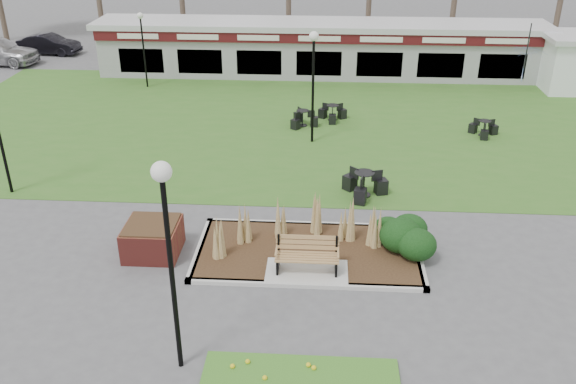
# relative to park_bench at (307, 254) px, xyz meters

# --- Properties ---
(ground) EXTENTS (100.00, 100.00, 0.00)m
(ground) POSITION_rel_park_bench_xyz_m (0.00, -0.25, -0.59)
(ground) COLOR #515154
(ground) RESTS_ON ground
(lawn) EXTENTS (34.00, 16.00, 0.02)m
(lawn) POSITION_rel_park_bench_xyz_m (0.00, 11.75, -0.58)
(lawn) COLOR #346821
(lawn) RESTS_ON ground
(planting_bed) EXTENTS (6.75, 3.40, 1.27)m
(planting_bed) POSITION_rel_park_bench_xyz_m (1.27, 1.10, -0.22)
(planting_bed) COLOR #341F14
(planting_bed) RESTS_ON ground
(park_bench) EXTENTS (1.70, 0.66, 0.93)m
(park_bench) POSITION_rel_park_bench_xyz_m (0.00, 0.00, 0.00)
(park_bench) COLOR #AC8D4D
(park_bench) RESTS_ON ground
(brick_planter) EXTENTS (1.50, 1.50, 0.95)m
(brick_planter) POSITION_rel_park_bench_xyz_m (-4.40, 0.75, -0.11)
(brick_planter) COLOR maroon
(brick_planter) RESTS_ON ground
(food_pavilion) EXTENTS (24.60, 3.40, 2.90)m
(food_pavilion) POSITION_rel_park_bench_xyz_m (0.00, 19.71, 0.89)
(food_pavilion) COLOR #939396
(food_pavilion) RESTS_ON ground
(lamp_post_near_left) EXTENTS (0.40, 0.40, 4.86)m
(lamp_post_near_left) POSITION_rel_park_bench_xyz_m (-2.63, -3.75, 2.95)
(lamp_post_near_left) COLOR black
(lamp_post_near_left) RESTS_ON ground
(lamp_post_mid_right) EXTENTS (0.37, 0.37, 4.50)m
(lamp_post_mid_right) POSITION_rel_park_bench_xyz_m (-0.12, 9.55, 2.69)
(lamp_post_mid_right) COLOR black
(lamp_post_mid_right) RESTS_ON ground
(lamp_post_far_left) EXTENTS (0.32, 0.32, 3.82)m
(lamp_post_far_left) POSITION_rel_park_bench_xyz_m (-8.95, 16.75, 2.20)
(lamp_post_far_left) COLOR black
(lamp_post_far_left) RESTS_ON ground
(bistro_set_a) EXTENTS (1.31, 1.14, 0.70)m
(bistro_set_a) POSITION_rel_park_bench_xyz_m (0.72, 12.21, -0.34)
(bistro_set_a) COLOR black
(bistro_set_a) RESTS_ON ground
(bistro_set_b) EXTENTS (1.20, 1.32, 0.70)m
(bistro_set_b) POSITION_rel_park_bench_xyz_m (-0.58, 11.38, -0.33)
(bistro_set_b) COLOR black
(bistro_set_b) RESTS_ON ground
(bistro_set_c) EXTENTS (1.56, 1.54, 0.85)m
(bistro_set_c) POSITION_rel_park_bench_xyz_m (1.75, 4.75, -0.28)
(bistro_set_c) COLOR black
(bistro_set_c) RESTS_ON ground
(bistro_set_d) EXTENTS (1.22, 1.15, 0.66)m
(bistro_set_d) POSITION_rel_park_bench_xyz_m (7.06, 10.68, -0.35)
(bistro_set_d) COLOR black
(bistro_set_d) RESTS_ON ground
(patio_umbrella) EXTENTS (2.05, 2.09, 2.45)m
(patio_umbrella) POSITION_rel_park_bench_xyz_m (10.18, 16.59, 0.97)
(patio_umbrella) COLOR black
(patio_umbrella) RESTS_ON ground
(car_black) EXTENTS (3.92, 1.74, 1.25)m
(car_black) POSITION_rel_park_bench_xyz_m (-16.94, 23.37, 0.04)
(car_black) COLOR black
(car_black) RESTS_ON ground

